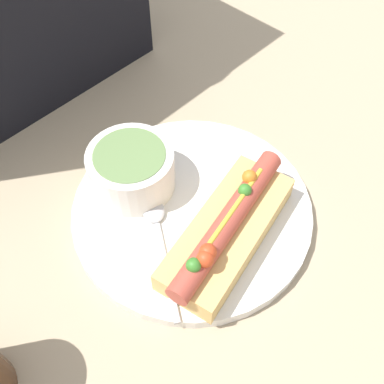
% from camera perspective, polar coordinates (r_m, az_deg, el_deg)
% --- Properties ---
extents(ground_plane, '(4.00, 4.00, 0.00)m').
position_cam_1_polar(ground_plane, '(0.52, 0.00, -2.72)').
color(ground_plane, tan).
extents(dinner_plate, '(0.27, 0.27, 0.02)m').
position_cam_1_polar(dinner_plate, '(0.51, 0.00, -2.25)').
color(dinner_plate, white).
rests_on(dinner_plate, ground_plane).
extents(hot_dog, '(0.20, 0.10, 0.06)m').
position_cam_1_polar(hot_dog, '(0.47, 4.51, -4.76)').
color(hot_dog, '#DBAD60').
rests_on(hot_dog, dinner_plate).
extents(soup_bowl, '(0.10, 0.10, 0.05)m').
position_cam_1_polar(soup_bowl, '(0.51, -7.69, 3.01)').
color(soup_bowl, silver).
rests_on(soup_bowl, dinner_plate).
extents(spoon, '(0.09, 0.13, 0.01)m').
position_cam_1_polar(spoon, '(0.49, -4.45, -4.43)').
color(spoon, '#B7B7BC').
rests_on(spoon, dinner_plate).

